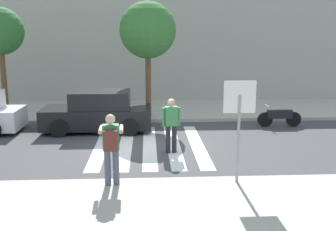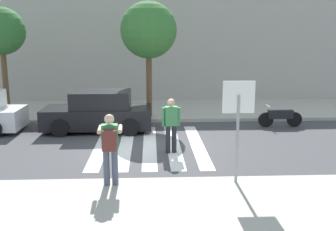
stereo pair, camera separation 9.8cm
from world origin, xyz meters
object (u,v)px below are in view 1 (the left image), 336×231
pedestrian_crossing (171,123)px  street_tree_west (0,32)px  photographer_with_backpack (111,144)px  parked_car_black (98,112)px  motorcycle (279,117)px  street_tree_center (148,31)px  stop_sign (239,109)px

pedestrian_crossing → street_tree_west: 9.52m
photographer_with_backpack → pedestrian_crossing: size_ratio=1.00×
parked_car_black → motorcycle: parked_car_black is taller
parked_car_black → street_tree_center: size_ratio=0.84×
photographer_with_backpack → parked_car_black: size_ratio=0.42×
photographer_with_backpack → pedestrian_crossing: bearing=61.8°
photographer_with_backpack → street_tree_center: bearing=83.4°
street_tree_center → street_tree_west: bearing=172.3°
parked_car_black → street_tree_center: (1.93, 1.95, 3.07)m
stop_sign → parked_car_black: size_ratio=0.60×
street_tree_west → street_tree_center: (6.37, -0.86, 0.05)m
pedestrian_crossing → parked_car_black: (-2.62, 2.97, -0.25)m
motorcycle → stop_sign: bearing=-116.9°
stop_sign → photographer_with_backpack: stop_sign is taller
parked_car_black → street_tree_west: street_tree_west is taller
photographer_with_backpack → stop_sign: bearing=1.4°
motorcycle → street_tree_west: bearing=167.8°
stop_sign → motorcycle: bearing=63.1°
parked_car_black → street_tree_west: 6.05m
pedestrian_crossing → street_tree_west: bearing=140.7°
stop_sign → photographer_with_backpack: 3.12m
pedestrian_crossing → parked_car_black: pedestrian_crossing is taller
photographer_with_backpack → motorcycle: size_ratio=0.98×
pedestrian_crossing → parked_car_black: size_ratio=0.42×
stop_sign → photographer_with_backpack: (-3.02, -0.07, -0.77)m
stop_sign → parked_car_black: (-4.04, 5.86, -1.22)m
parked_car_black → motorcycle: (7.17, 0.30, -0.31)m
street_tree_west → street_tree_center: 6.43m
pedestrian_crossing → parked_car_black: bearing=131.4°
parked_car_black → motorcycle: 7.18m
photographer_with_backpack → motorcycle: (6.14, 6.23, -0.75)m
pedestrian_crossing → street_tree_west: (-7.05, 5.77, 2.77)m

